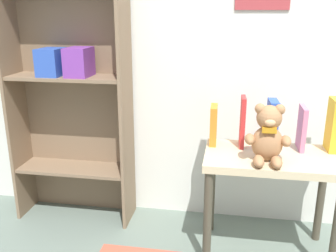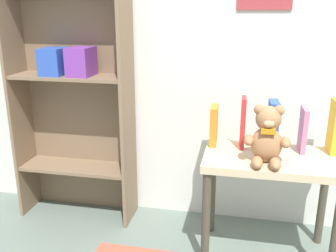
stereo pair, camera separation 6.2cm
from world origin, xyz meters
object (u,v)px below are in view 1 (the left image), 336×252
bookshelf_side (69,59)px  book_standing_red (242,122)px  display_table (270,172)px  teddy_bear (268,136)px  book_standing_pink (302,128)px  book_standing_orange (214,125)px  book_standing_blue (272,124)px  book_standing_yellow (333,125)px

bookshelf_side → book_standing_red: size_ratio=6.63×
display_table → teddy_bear: bearing=-113.2°
bookshelf_side → book_standing_pink: (1.22, -0.12, -0.29)m
book_standing_pink → book_standing_red: bearing=-178.5°
book_standing_pink → display_table: bearing=-142.1°
bookshelf_side → book_standing_orange: bearing=-7.8°
book_standing_orange → book_standing_blue: size_ratio=0.83×
bookshelf_side → book_standing_red: 0.98m
book_standing_yellow → book_standing_orange: bearing=178.6°
book_standing_orange → book_standing_blue: (0.28, -0.01, 0.02)m
book_standing_pink → book_standing_yellow: (0.14, 0.00, 0.02)m
book_standing_yellow → teddy_bear: bearing=-149.7°
teddy_bear → book_standing_orange: bearing=141.7°
bookshelf_side → teddy_bear: size_ratio=6.33×
teddy_bear → book_standing_blue: (0.03, 0.19, -0.00)m
book_standing_red → book_standing_blue: (0.14, 0.00, -0.01)m
book_standing_red → display_table: bearing=-37.5°
book_standing_orange → book_standing_red: (0.14, -0.01, 0.03)m
book_standing_orange → book_standing_pink: 0.43m
book_standing_red → book_standing_blue: bearing=0.2°
bookshelf_side → book_standing_orange: 0.86m
book_standing_blue → book_standing_yellow: bearing=-1.0°
book_standing_red → teddy_bear: bearing=-61.2°
display_table → book_standing_orange: (-0.28, 0.12, 0.19)m
display_table → book_standing_yellow: book_standing_yellow is taller
display_table → book_standing_red: book_standing_red is taller
display_table → book_standing_orange: size_ratio=3.19×
bookshelf_side → book_standing_blue: (1.08, -0.12, -0.28)m
bookshelf_side → book_standing_yellow: 1.39m
book_standing_red → book_standing_orange: bearing=172.4°
bookshelf_side → teddy_bear: bearing=-16.3°
display_table → book_standing_yellow: 0.38m
book_standing_pink → book_standing_yellow: book_standing_yellow is taller
book_standing_blue → book_standing_red: bearing=179.4°
bookshelf_side → display_table: (1.08, -0.23, -0.49)m
book_standing_pink → book_standing_orange: bearing=179.0°
bookshelf_side → book_standing_blue: bearing=-6.3°
bookshelf_side → book_standing_red: bookshelf_side is taller
book_standing_orange → book_standing_pink: size_ratio=0.93×
book_standing_blue → book_standing_pink: (0.14, 0.00, -0.01)m
book_standing_orange → book_standing_red: bearing=-7.3°
display_table → book_standing_red: size_ratio=2.50×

